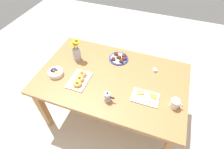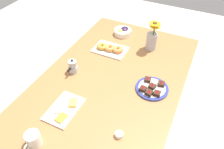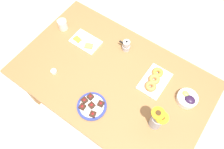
% 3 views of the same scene
% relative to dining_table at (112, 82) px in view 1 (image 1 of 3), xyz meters
% --- Properties ---
extents(ground_plane, '(6.00, 6.00, 0.00)m').
position_rel_dining_table_xyz_m(ground_plane, '(0.00, 0.00, -0.65)').
color(ground_plane, beige).
extents(dining_table, '(1.60, 1.00, 0.74)m').
position_rel_dining_table_xyz_m(dining_table, '(0.00, 0.00, 0.00)').
color(dining_table, '#9E6B3D').
rests_on(dining_table, ground_plane).
extents(coffee_mug, '(0.12, 0.08, 0.10)m').
position_rel_dining_table_xyz_m(coffee_mug, '(0.67, -0.16, 0.13)').
color(coffee_mug, white).
rests_on(coffee_mug, dining_table).
extents(grape_bowl, '(0.16, 0.16, 0.07)m').
position_rel_dining_table_xyz_m(grape_bowl, '(-0.59, -0.17, 0.12)').
color(grape_bowl, white).
rests_on(grape_bowl, dining_table).
extents(cheese_platter, '(0.26, 0.17, 0.03)m').
position_rel_dining_table_xyz_m(cheese_platter, '(0.40, -0.15, 0.10)').
color(cheese_platter, white).
rests_on(cheese_platter, dining_table).
extents(croissant_platter, '(0.19, 0.28, 0.05)m').
position_rel_dining_table_xyz_m(croissant_platter, '(-0.30, -0.16, 0.11)').
color(croissant_platter, white).
rests_on(croissant_platter, dining_table).
extents(jam_cup_honey, '(0.05, 0.05, 0.03)m').
position_rel_dining_table_xyz_m(jam_cup_honey, '(0.42, 0.24, 0.10)').
color(jam_cup_honey, white).
rests_on(jam_cup_honey, dining_table).
extents(dessert_plate, '(0.23, 0.23, 0.05)m').
position_rel_dining_table_xyz_m(dessert_plate, '(-0.02, 0.30, 0.10)').
color(dessert_plate, navy).
rests_on(dessert_plate, dining_table).
extents(flower_vase, '(0.12, 0.10, 0.26)m').
position_rel_dining_table_xyz_m(flower_vase, '(-0.48, 0.14, 0.18)').
color(flower_vase, '#B2B2BC').
rests_on(flower_vase, dining_table).
extents(moka_pot, '(0.11, 0.07, 0.12)m').
position_rel_dining_table_xyz_m(moka_pot, '(0.06, -0.30, 0.13)').
color(moka_pot, '#B7B7BC').
rests_on(moka_pot, dining_table).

